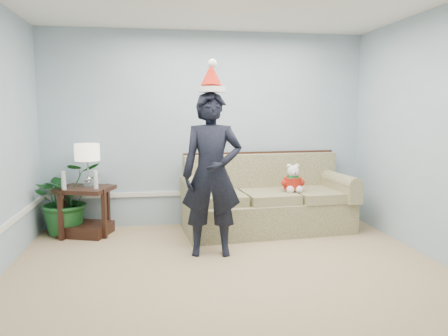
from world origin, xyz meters
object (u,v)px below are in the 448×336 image
side_table (85,216)px  man (212,174)px  teddy_bear (293,182)px  houseplant (66,198)px  sofa (266,203)px  table_lamp (87,154)px

side_table → man: (1.53, -1.02, 0.66)m
man → teddy_bear: man is taller
side_table → teddy_bear: size_ratio=2.10×
houseplant → teddy_bear: houseplant is taller
sofa → table_lamp: (-2.33, 0.10, 0.69)m
table_lamp → man: man is taller
side_table → table_lamp: bearing=-3.8°
sofa → houseplant: size_ratio=2.40×
sofa → table_lamp: 2.44m
houseplant → man: 2.14m
side_table → teddy_bear: teddy_bear is taller
side_table → houseplant: houseplant is taller
sofa → side_table: size_ratio=2.86×
houseplant → man: man is taller
table_lamp → man: (1.47, -1.02, -0.15)m
table_lamp → man: 1.80m
man → side_table: bearing=153.2°
teddy_bear → houseplant: bearing=174.3°
sofa → side_table: 2.39m
teddy_bear → sofa: bearing=153.6°
side_table → teddy_bear: bearing=-5.7°
sofa → teddy_bear: 0.48m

